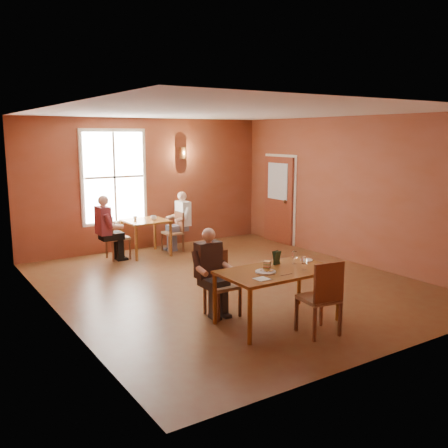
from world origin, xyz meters
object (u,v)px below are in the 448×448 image
main_table (277,296)px  chair_empty (319,297)px  chair_diner_main (222,285)px  chair_diner_white (172,232)px  chair_diner_maroon (118,237)px  diner_white (173,223)px  diner_maroon (116,228)px  second_table (146,237)px  diner_main (223,275)px

main_table → chair_empty: size_ratio=1.60×
main_table → chair_diner_main: (-0.50, 0.65, 0.08)m
chair_diner_white → chair_diner_maroon: 1.30m
chair_diner_white → diner_white: (0.03, 0.00, 0.20)m
chair_diner_white → main_table: bearing=170.7°
chair_diner_main → chair_diner_white: size_ratio=1.04×
diner_white → diner_maroon: diner_maroon is taller
chair_diner_main → second_table: bearing=-98.7°
chair_empty → diner_maroon: diner_maroon is taller
chair_diner_main → diner_white: size_ratio=0.72×
main_table → diner_maroon: 4.78m
chair_diner_maroon → diner_maroon: size_ratio=0.71×
diner_maroon → diner_main: bearing=0.8°
diner_maroon → chair_diner_main: bearing=0.8°
chair_empty → diner_white: diner_white is taller
second_table → main_table: bearing=-91.5°
chair_empty → second_table: size_ratio=1.15×
diner_main → chair_diner_maroon: size_ratio=1.29×
chair_diner_main → diner_white: (1.30, 4.09, 0.18)m
chair_diner_white → chair_diner_main: bearing=162.7°
chair_diner_main → diner_main: 0.15m
chair_diner_maroon → diner_white: bearing=90.0°
diner_main → second_table: size_ratio=1.40×
main_table → chair_empty: bearing=-72.3°
chair_diner_main → diner_maroon: diner_maroon is taller
chair_diner_maroon → chair_empty: bearing=7.7°
chair_diner_main → chair_diner_maroon: 4.09m
second_table → diner_maroon: size_ratio=0.65×
main_table → chair_diner_maroon: bearing=96.4°
diner_main → second_table: (0.62, 4.12, -0.23)m
chair_diner_main → chair_diner_white: 4.28m
chair_diner_main → diner_white: bearing=-107.7°
main_table → diner_main: 0.83m
diner_main → chair_empty: 1.43m
chair_diner_maroon → diner_maroon: 0.20m
main_table → second_table: (0.12, 4.74, 0.01)m
chair_diner_maroon → diner_main: bearing=0.4°
second_table → chair_diner_maroon: bearing=180.0°
chair_diner_main → diner_main: bearing=90.0°
chair_diner_main → chair_diner_white: bearing=-107.3°
chair_diner_maroon → second_table: bearing=90.0°
chair_diner_main → chair_empty: (0.70, -1.27, 0.04)m
chair_empty → second_table: 5.36m
main_table → diner_white: diner_white is taller
second_table → chair_diner_white: 0.65m
diner_white → chair_diner_maroon: (-1.33, 0.00, -0.17)m
chair_diner_main → chair_diner_maroon: size_ratio=0.97×
second_table → diner_main: bearing=-98.6°
diner_main → chair_diner_white: (1.27, 4.12, -0.17)m
main_table → diner_main: diner_main is taller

